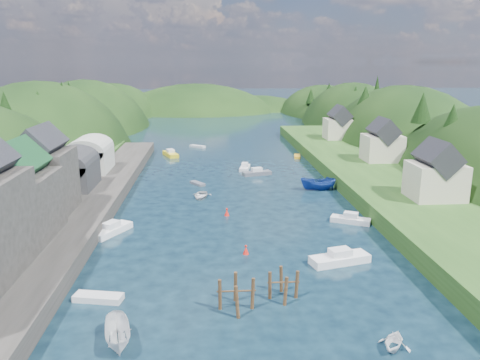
{
  "coord_description": "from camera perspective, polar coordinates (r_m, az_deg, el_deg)",
  "views": [
    {
      "loc": [
        -4.55,
        -39.32,
        21.05
      ],
      "look_at": [
        0.0,
        28.0,
        4.0
      ],
      "focal_mm": 35.0,
      "sensor_mm": 36.0,
      "label": 1
    }
  ],
  "objects": [
    {
      "name": "quay_left",
      "position": [
        65.56,
        -20.99,
        -4.6
      ],
      "size": [
        12.0,
        110.0,
        2.0
      ],
      "primitive_type": "cube",
      "color": "#2D2B28",
      "rests_on": "ground"
    },
    {
      "name": "hillside_left",
      "position": [
        124.7,
        -22.67,
        -0.42
      ],
      "size": [
        44.0,
        245.56,
        52.0
      ],
      "color": "black",
      "rests_on": "ground"
    },
    {
      "name": "ground",
      "position": [
        91.88,
        -0.92,
        0.93
      ],
      "size": [
        600.0,
        600.0,
        0.0
      ],
      "primitive_type": "plane",
      "color": "black",
      "rests_on": "ground"
    },
    {
      "name": "piling_cluster_near",
      "position": [
        41.98,
        -0.45,
        -14.06
      ],
      "size": [
        3.42,
        3.17,
        3.5
      ],
      "color": "#382314",
      "rests_on": "ground"
    },
    {
      "name": "moored_boats",
      "position": [
        69.06,
        0.81,
        -3.01
      ],
      "size": [
        36.48,
        90.86,
        2.35
      ],
      "color": "white",
      "rests_on": "ground"
    },
    {
      "name": "hillside_right",
      "position": [
        127.8,
        19.06,
        0.52
      ],
      "size": [
        36.0,
        245.56,
        48.0
      ],
      "color": "black",
      "rests_on": "ground"
    },
    {
      "name": "terrace_left_grass",
      "position": [
        67.9,
        -26.67,
        -4.34
      ],
      "size": [
        12.0,
        110.0,
        2.5
      ],
      "primitive_type": "cube",
      "color": "#234719",
      "rests_on": "ground"
    },
    {
      "name": "channel_buoy_near",
      "position": [
        53.27,
        0.72,
        -8.53
      ],
      "size": [
        0.7,
        0.7,
        1.1
      ],
      "color": "red",
      "rests_on": "ground"
    },
    {
      "name": "channel_buoy_far",
      "position": [
        66.09,
        -1.61,
        -3.96
      ],
      "size": [
        0.7,
        0.7,
        1.1
      ],
      "color": "red",
      "rests_on": "ground"
    },
    {
      "name": "piling_cluster_far",
      "position": [
        43.97,
        5.29,
        -12.93
      ],
      "size": [
        2.96,
        2.78,
        3.25
      ],
      "color": "#382314",
      "rests_on": "ground"
    },
    {
      "name": "boat_sheds",
      "position": [
        82.72,
        -18.84,
        2.42
      ],
      "size": [
        7.0,
        21.0,
        7.5
      ],
      "color": "#2D2D30",
      "rests_on": "quay_left"
    },
    {
      "name": "right_bank_cottages",
      "position": [
        94.73,
        16.34,
        4.37
      ],
      "size": [
        9.0,
        59.24,
        8.41
      ],
      "color": "beige",
      "rests_on": "terrace_right"
    },
    {
      "name": "hill_trees",
      "position": [
        103.26,
        -1.33,
        8.64
      ],
      "size": [
        89.96,
        149.22,
        12.16
      ],
      "color": "black",
      "rests_on": "ground"
    },
    {
      "name": "terrace_right",
      "position": [
        86.94,
        16.12,
        0.42
      ],
      "size": [
        16.0,
        120.0,
        2.4
      ],
      "primitive_type": "cube",
      "color": "#234719",
      "rests_on": "ground"
    },
    {
      "name": "far_hills",
      "position": [
        215.76,
        -2.3,
        5.68
      ],
      "size": [
        103.0,
        68.0,
        44.0
      ],
      "color": "black",
      "rests_on": "ground"
    }
  ]
}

